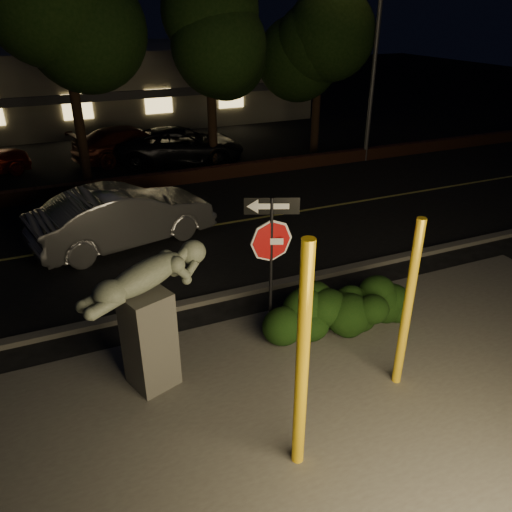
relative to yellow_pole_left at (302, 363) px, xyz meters
The scene contains 22 objects.
ground 12.01m from the yellow_pole_left, 84.12° to the left, with size 90.00×90.00×0.00m, color black.
patio 2.32m from the yellow_pole_left, 33.86° to the left, with size 14.00×6.00×0.02m, color #4C4944.
road 9.08m from the yellow_pole_left, 82.14° to the left, with size 80.00×8.00×0.01m, color black.
lane_marking 9.08m from the yellow_pole_left, 82.14° to the left, with size 80.00×0.12×0.01m, color #B6AB49.
curb 5.17m from the yellow_pole_left, 75.53° to the left, with size 80.00×0.25×0.12m, color #4C4944.
brick_wall 13.26m from the yellow_pole_left, 84.70° to the left, with size 40.00×0.35×0.50m, color #4B2518.
parking_lot 18.94m from the yellow_pole_left, 86.30° to the left, with size 40.00×12.00×0.01m, color black.
building 26.83m from the yellow_pole_left, 87.40° to the left, with size 22.00×10.20×4.00m.
tree_far_b 15.66m from the yellow_pole_left, 94.88° to the left, with size 5.20×5.20×8.41m.
tree_far_c 15.57m from the yellow_pole_left, 75.73° to the left, with size 4.80×4.80×7.84m.
tree_far_d 17.82m from the yellow_pole_left, 60.03° to the left, with size 4.40×4.40×7.42m.
yellow_pole_left is the anchor object (origin of this frame).
yellow_pole_right 2.58m from the yellow_pole_left, 19.16° to the left, with size 0.16×0.16×3.15m, color yellow.
signpost 3.17m from the yellow_pole_left, 72.69° to the left, with size 0.94×0.40×2.96m.
sculpture 2.97m from the yellow_pole_left, 120.92° to the left, with size 2.28×1.29×2.47m.
hedge_center 3.33m from the yellow_pole_left, 62.65° to the left, with size 2.08×0.97×1.08m, color black.
hedge_right 3.93m from the yellow_pole_left, 42.94° to the left, with size 1.91×1.02×1.25m, color black.
hedge_far_right 4.48m from the yellow_pole_left, 35.62° to the left, with size 1.32×0.82×0.92m, color black.
streetlight 16.69m from the yellow_pole_left, 52.79° to the left, with size 1.34×0.44×8.92m.
silver_sedan 8.71m from the yellow_pole_left, 96.32° to the left, with size 1.73×4.97×1.64m, color #A1A1A6.
parked_car_darkred 17.25m from the yellow_pole_left, 87.25° to the left, with size 2.00×4.92×1.43m, color #44160E.
parked_car_dark 16.15m from the yellow_pole_left, 80.30° to the left, with size 2.42×5.24×1.46m, color black.
Camera 1 is at (-3.84, -6.38, 6.02)m, focal length 35.00 mm.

